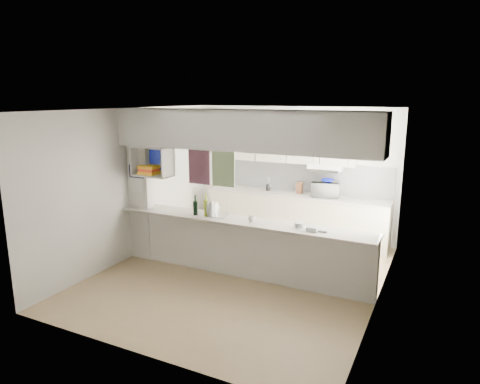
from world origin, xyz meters
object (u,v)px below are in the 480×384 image
Objects in this scene: dish_rack at (215,210)px; wine_bottles at (205,208)px; bowl at (328,181)px; microwave at (325,189)px.

dish_rack is 1.30× the size of wine_bottles.
bowl is at bearing 46.20° from dish_rack.
wine_bottles reaches higher than bowl.
bowl is at bearing 149.39° from microwave.
wine_bottles is at bearing -123.35° from bowl.
microwave reaches higher than dish_rack.
dish_rack is at bearing 47.96° from microwave.
microwave is 2.43m from dish_rack.
bowl is at bearing 56.65° from wine_bottles.
dish_rack is 0.17m from wine_bottles.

